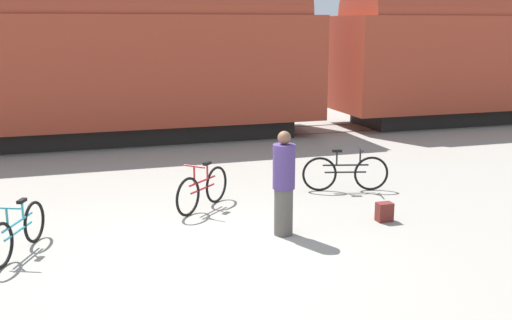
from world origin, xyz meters
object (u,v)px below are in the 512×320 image
object	(u,v)px
bicycle_teal	(18,232)
freight_train	(129,51)
bicycle_maroon	(203,189)
bicycle_black	(345,173)
backpack	(384,212)
person_in_purple	(284,184)

from	to	relation	value
bicycle_teal	freight_train	bearing A→B (deg)	73.48
bicycle_maroon	bicycle_teal	distance (m)	3.46
bicycle_teal	bicycle_black	size ratio (longest dim) A/B	0.90
bicycle_teal	bicycle_black	xyz separation A→B (m)	(6.31, 1.76, 0.03)
bicycle_teal	backpack	bearing A→B (deg)	-2.46
bicycle_maroon	backpack	bearing A→B (deg)	-29.50
freight_train	bicycle_black	world-z (taller)	freight_train
bicycle_maroon	bicycle_teal	world-z (taller)	bicycle_maroon
person_in_purple	backpack	bearing A→B (deg)	158.43
bicycle_maroon	bicycle_teal	bearing A→B (deg)	-156.13
bicycle_maroon	backpack	xyz separation A→B (m)	(2.94, -1.66, -0.21)
freight_train	backpack	bearing A→B (deg)	-68.96
freight_train	bicycle_black	distance (m)	8.28
bicycle_black	person_in_purple	distance (m)	3.08
bicycle_black	backpack	world-z (taller)	bicycle_black
freight_train	backpack	world-z (taller)	freight_train
freight_train	bicycle_teal	bearing A→B (deg)	-106.52
bicycle_maroon	bicycle_black	xyz separation A→B (m)	(3.14, 0.36, 0.00)
backpack	person_in_purple	bearing A→B (deg)	-176.62
freight_train	backpack	xyz separation A→B (m)	(3.49, -9.08, -2.50)
person_in_purple	backpack	distance (m)	2.08
bicycle_maroon	bicycle_teal	xyz separation A→B (m)	(-3.17, -1.40, -0.02)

